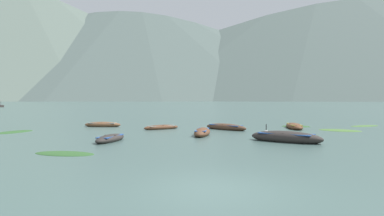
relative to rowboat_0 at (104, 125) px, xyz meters
name	(u,v)px	position (x,y,z in m)	size (l,w,h in m)	color
ground_plane	(193,100)	(8.85, 1477.96, -0.17)	(6000.00, 6000.00, 0.00)	#425B56
mountain_1	(10,30)	(-672.55, 1262.07, 264.06)	(1831.71, 1831.71, 528.46)	#56665B
mountain_2	(139,45)	(-200.10, 1301.42, 211.16)	(1689.67, 1689.67, 422.67)	#4C5B56
mountain_3	(324,37)	(595.00, 1528.77, 284.68)	(2357.12, 2357.12, 569.71)	#4C5B56
rowboat_0	(104,125)	(0.00, 0.00, 0.00)	(3.42, 1.43, 0.55)	brown
rowboat_1	(203,132)	(8.81, -7.51, 0.02)	(1.56, 4.11, 0.62)	brown
rowboat_2	(227,127)	(10.85, -3.11, 0.02)	(3.64, 3.86, 0.62)	#4C3323
rowboat_3	(287,138)	(13.55, -11.32, 0.07)	(4.30, 3.73, 0.78)	#2D2826
rowboat_4	(296,126)	(16.81, -1.91, 0.01)	(1.64, 4.53, 0.57)	brown
rowboat_5	(163,127)	(5.56, -2.70, -0.03)	(3.14, 2.59, 0.45)	brown
rowboat_6	(112,139)	(3.31, -11.12, -0.01)	(1.61, 3.41, 0.51)	#2D2826
mooring_buoy	(268,133)	(13.33, -7.01, -0.08)	(0.42, 0.42, 0.83)	silver
weed_patch_0	(16,132)	(-5.30, -5.35, -0.17)	(3.48, 1.68, 0.14)	#2D5628
weed_patch_1	(297,126)	(17.59, 0.21, -0.17)	(2.18, 2.53, 0.14)	#2D5628
weed_patch_2	(231,126)	(11.68, 1.30, -0.17)	(2.08, 2.28, 0.14)	#2D5628
weed_patch_3	(66,154)	(2.36, -15.84, -0.17)	(2.91, 1.38, 0.14)	#2D5628
weed_patch_4	(366,126)	(24.05, 0.57, -0.17)	(3.44, 1.26, 0.14)	#477033
weed_patch_5	(341,131)	(19.82, -3.97, -0.17)	(3.23, 2.17, 0.14)	#477033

